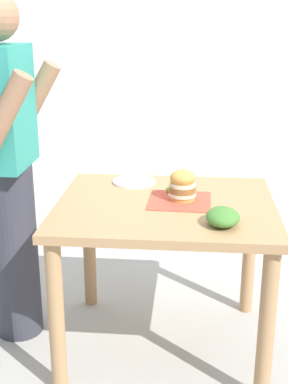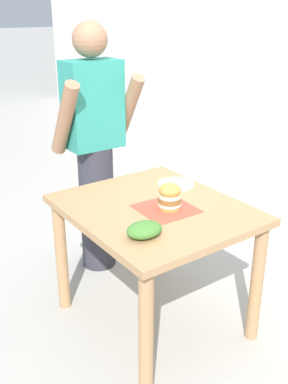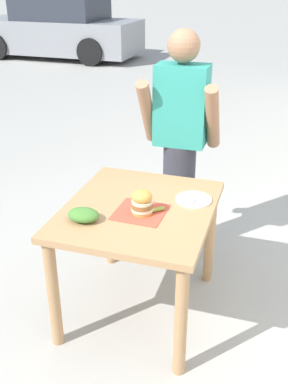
# 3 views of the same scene
# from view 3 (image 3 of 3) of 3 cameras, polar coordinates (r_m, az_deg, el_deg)

# --- Properties ---
(ground_plane) EXTENTS (80.00, 80.00, 0.00)m
(ground_plane) POSITION_cam_3_polar(r_m,az_deg,el_deg) (3.10, -0.57, -14.41)
(ground_plane) COLOR #ADAAA3
(patio_table) EXTENTS (0.87, 1.00, 0.76)m
(patio_table) POSITION_cam_3_polar(r_m,az_deg,el_deg) (2.73, -0.63, -4.28)
(patio_table) COLOR tan
(patio_table) RESTS_ON ground
(serving_paper) EXTENTS (0.30, 0.30, 0.00)m
(serving_paper) POSITION_cam_3_polar(r_m,az_deg,el_deg) (2.60, -0.46, -2.55)
(serving_paper) COLOR #D64C38
(serving_paper) RESTS_ON patio_table
(sandwich) EXTENTS (0.13, 0.13, 0.18)m
(sandwich) POSITION_cam_3_polar(r_m,az_deg,el_deg) (2.55, -0.24, -1.28)
(sandwich) COLOR gold
(sandwich) RESTS_ON serving_paper
(pickle_spear) EXTENTS (0.08, 0.08, 0.02)m
(pickle_spear) POSITION_cam_3_polar(r_m,az_deg,el_deg) (2.60, 1.70, -2.23)
(pickle_spear) COLOR #8EA83D
(pickle_spear) RESTS_ON serving_paper
(side_plate_with_forks) EXTENTS (0.22, 0.22, 0.02)m
(side_plate_with_forks) POSITION_cam_3_polar(r_m,az_deg,el_deg) (2.75, 6.32, -0.94)
(side_plate_with_forks) COLOR white
(side_plate_with_forks) RESTS_ON patio_table
(side_salad) EXTENTS (0.18, 0.14, 0.07)m
(side_salad) POSITION_cam_3_polar(r_m,az_deg,el_deg) (2.53, -7.71, -2.89)
(side_salad) COLOR #477F33
(side_salad) RESTS_ON patio_table
(diner_across_table) EXTENTS (0.55, 0.35, 1.69)m
(diner_across_table) POSITION_cam_3_polar(r_m,az_deg,el_deg) (3.27, 4.59, 5.88)
(diner_across_table) COLOR #33333D
(diner_across_table) RESTS_ON ground
(parked_car_near_curb) EXTENTS (4.24, 1.92, 1.60)m
(parked_car_near_curb) POSITION_cam_3_polar(r_m,az_deg,el_deg) (12.43, -10.81, 19.73)
(parked_car_near_curb) COLOR gray
(parked_car_near_curb) RESTS_ON ground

